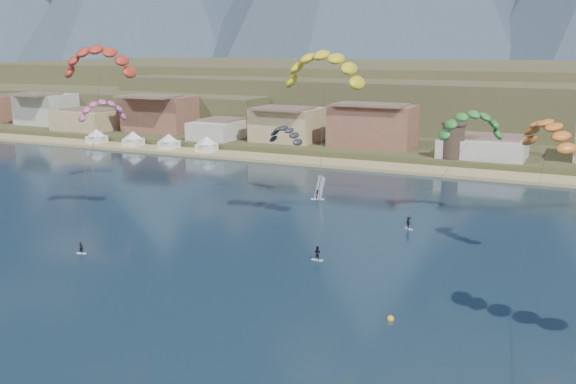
{
  "coord_description": "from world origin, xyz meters",
  "views": [
    {
      "loc": [
        34.75,
        -43.1,
        28.47
      ],
      "look_at": [
        0.0,
        32.0,
        10.0
      ],
      "focal_mm": 41.4,
      "sensor_mm": 36.0,
      "label": 1
    }
  ],
  "objects": [
    {
      "name": "kitesurfer_red",
      "position": [
        -34.46,
        38.03,
        26.66
      ],
      "size": [
        12.94,
        17.93,
        30.64
      ],
      "color": "silver",
      "rests_on": "ground"
    },
    {
      "name": "foothills",
      "position": [
        22.39,
        232.47,
        9.08
      ],
      "size": [
        940.0,
        210.0,
        18.0
      ],
      "color": "brown",
      "rests_on": "ground"
    },
    {
      "name": "distant_kite_pink",
      "position": [
        -57.86,
        65.57,
        15.85
      ],
      "size": [
        9.59,
        10.22,
        19.12
      ],
      "color": "#262626",
      "rests_on": "ground"
    },
    {
      "name": "distant_kite_orange",
      "position": [
        29.54,
        48.01,
        17.75
      ],
      "size": [
        8.51,
        9.12,
        20.61
      ],
      "color": "#262626",
      "rests_on": "ground"
    },
    {
      "name": "distant_kite_dark",
      "position": [
        -18.44,
        70.63,
        12.19
      ],
      "size": [
        8.39,
        6.68,
        15.2
      ],
      "color": "#262626",
      "rests_on": "ground"
    },
    {
      "name": "beach_tents",
      "position": [
        -76.25,
        106.0,
        3.71
      ],
      "size": [
        43.4,
        6.4,
        5.0
      ],
      "color": "white",
      "rests_on": "ground"
    },
    {
      "name": "kitesurfer_green",
      "position": [
        16.73,
        66.21,
        16.29
      ],
      "size": [
        13.74,
        15.1,
        20.36
      ],
      "color": "silver",
      "rests_on": "ground"
    },
    {
      "name": "watchtower",
      "position": [
        5.0,
        114.0,
        6.37
      ],
      "size": [
        5.82,
        5.82,
        8.6
      ],
      "color": "#47382D",
      "rests_on": "ground"
    },
    {
      "name": "kitesurfer_yellow",
      "position": [
        -1.75,
        48.2,
        25.63
      ],
      "size": [
        12.67,
        15.16,
        29.45
      ],
      "color": "silver",
      "rests_on": "ground"
    },
    {
      "name": "buoy",
      "position": [
        17.12,
        20.78,
        0.13
      ],
      "size": [
        0.77,
        0.77,
        0.77
      ],
      "color": "#FEB01A",
      "rests_on": "ground"
    },
    {
      "name": "windsurfer",
      "position": [
        -10.93,
        69.17,
        1.42
      ],
      "size": [
        2.6,
        2.85,
        4.47
      ],
      "color": "silver",
      "rests_on": "ground"
    },
    {
      "name": "town",
      "position": [
        -40.0,
        122.0,
        8.0
      ],
      "size": [
        400.0,
        24.0,
        12.0
      ],
      "color": "beige",
      "rests_on": "ground"
    },
    {
      "name": "land",
      "position": [
        0.0,
        560.0,
        0.0
      ],
      "size": [
        2200.0,
        900.0,
        4.0
      ],
      "color": "#4B4429",
      "rests_on": "ground"
    },
    {
      "name": "ground",
      "position": [
        0.0,
        0.0,
        0.0
      ],
      "size": [
        2400.0,
        2400.0,
        0.0
      ],
      "primitive_type": "plane",
      "color": "black",
      "rests_on": "ground"
    },
    {
      "name": "beach",
      "position": [
        0.0,
        106.0,
        0.25
      ],
      "size": [
        2200.0,
        12.0,
        0.9
      ],
      "color": "tan",
      "rests_on": "ground"
    }
  ]
}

